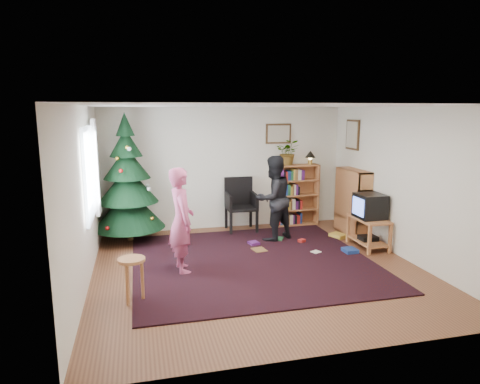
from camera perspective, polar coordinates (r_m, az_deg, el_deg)
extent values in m
plane|color=brown|center=(6.81, 2.33, -10.10)|extent=(5.00, 5.00, 0.00)
plane|color=white|center=(6.36, 2.50, 11.42)|extent=(5.00, 5.00, 0.00)
cube|color=silver|center=(8.87, -2.05, 3.17)|extent=(5.00, 0.02, 2.50)
cube|color=silver|center=(4.19, 11.91, -5.84)|extent=(5.00, 0.02, 2.50)
cube|color=silver|center=(6.27, -20.12, -0.72)|extent=(0.02, 5.00, 2.50)
cube|color=silver|center=(7.55, 20.98, 1.09)|extent=(0.02, 5.00, 2.50)
cube|color=black|center=(7.08, 1.65, -9.19)|extent=(3.80, 3.60, 0.02)
cube|color=silver|center=(6.82, -19.47, 2.34)|extent=(0.04, 1.20, 1.40)
cube|color=white|center=(7.50, -18.65, 3.12)|extent=(0.06, 0.35, 1.60)
cube|color=#4C3319|center=(9.08, 5.14, 7.75)|extent=(0.55, 0.03, 0.42)
cube|color=beige|center=(9.08, 5.14, 7.75)|extent=(0.47, 0.01, 0.34)
cube|color=#4C3319|center=(8.95, 14.80, 7.39)|extent=(0.03, 0.50, 0.60)
cube|color=beige|center=(8.95, 14.80, 7.39)|extent=(0.01, 0.42, 0.52)
cylinder|color=#3F2816|center=(8.41, -14.43, -5.43)|extent=(0.13, 0.13, 0.26)
cone|color=#113319|center=(8.28, -14.59, -2.09)|extent=(1.33, 1.33, 0.75)
cone|color=#113319|center=(8.20, -14.74, 0.97)|extent=(1.11, 1.11, 0.66)
cone|color=#113319|center=(8.14, -14.88, 3.83)|extent=(0.86, 0.86, 0.59)
cone|color=#113319|center=(8.10, -15.01, 6.41)|extent=(0.60, 0.60, 0.51)
cone|color=#113319|center=(8.09, -15.12, 8.75)|extent=(0.34, 0.34, 0.43)
cube|color=#C47E46|center=(9.24, 7.49, -0.37)|extent=(0.95, 0.30, 1.30)
cube|color=#C47E46|center=(9.14, 7.58, 3.53)|extent=(0.95, 0.30, 0.03)
cube|color=#C47E46|center=(8.72, 14.77, -1.32)|extent=(0.30, 0.95, 1.30)
cube|color=#C47E46|center=(8.61, 14.97, 2.81)|extent=(0.30, 0.95, 0.03)
cube|color=#C47E46|center=(7.97, 16.84, -3.45)|extent=(0.45, 0.82, 0.04)
cube|color=#C47E46|center=(7.63, 16.88, -6.23)|extent=(0.05, 0.05, 0.51)
cube|color=#C47E46|center=(7.84, 19.38, -5.94)|extent=(0.05, 0.05, 0.51)
cube|color=#C47E46|center=(8.27, 14.23, -4.78)|extent=(0.05, 0.05, 0.51)
cube|color=#C47E46|center=(8.46, 16.60, -4.56)|extent=(0.05, 0.05, 0.51)
cube|color=#C47E46|center=(8.08, 16.68, -6.27)|extent=(0.41, 0.78, 0.03)
cube|color=black|center=(8.07, 16.70, -5.89)|extent=(0.30, 0.25, 0.08)
cube|color=black|center=(7.92, 16.93, -1.79)|extent=(0.45, 0.50, 0.43)
cube|color=#506FDB|center=(7.81, 15.48, -1.90)|extent=(0.01, 0.39, 0.31)
cube|color=black|center=(8.70, 0.16, -2.12)|extent=(0.60, 0.60, 0.05)
cube|color=black|center=(8.89, -0.25, 0.15)|extent=(0.59, 0.06, 0.59)
cube|color=black|center=(8.45, -1.16, -4.20)|extent=(0.05, 0.05, 0.48)
cube|color=black|center=(8.57, 2.31, -3.98)|extent=(0.05, 0.05, 0.48)
cube|color=black|center=(8.95, -1.89, -3.34)|extent=(0.05, 0.05, 0.48)
cube|color=black|center=(9.07, 1.39, -3.15)|extent=(0.05, 0.05, 0.48)
cylinder|color=#C47E46|center=(5.68, -14.29, -8.75)|extent=(0.35, 0.35, 0.04)
cylinder|color=#C47E46|center=(5.79, -12.88, -11.41)|extent=(0.04, 0.04, 0.54)
cylinder|color=#C47E46|center=(5.89, -14.77, -11.09)|extent=(0.04, 0.04, 0.54)
cylinder|color=#C47E46|center=(5.69, -14.80, -11.90)|extent=(0.04, 0.04, 0.54)
imported|color=#BC4B74|center=(6.52, -7.83, -3.75)|extent=(0.46, 0.63, 1.61)
imported|color=black|center=(8.05, 4.44, -0.86)|extent=(0.96, 0.88, 1.61)
imported|color=gray|center=(9.04, 6.44, 5.28)|extent=(0.60, 0.57, 0.54)
cylinder|color=#A57F33|center=(9.25, 9.33, 3.95)|extent=(0.09, 0.09, 0.09)
sphere|color=#FFD88C|center=(9.24, 9.35, 4.56)|extent=(0.09, 0.09, 0.09)
cone|color=black|center=(9.23, 9.36, 5.01)|extent=(0.22, 0.22, 0.15)
cube|color=#A51E19|center=(8.10, 8.24, -6.46)|extent=(0.20, 0.20, 0.08)
cube|color=navy|center=(7.70, 14.44, -7.62)|extent=(0.20, 0.20, 0.08)
cube|color=#1E592D|center=(8.20, 5.14, -6.19)|extent=(0.20, 0.20, 0.08)
cube|color=gold|center=(8.55, 12.92, -5.70)|extent=(0.20, 0.20, 0.08)
cube|color=brown|center=(7.58, 2.58, -7.58)|extent=(0.20, 0.20, 0.08)
cube|color=beige|center=(7.58, 10.10, -7.76)|extent=(0.20, 0.20, 0.08)
cube|color=#4C1959|center=(7.90, 1.85, -6.80)|extent=(0.20, 0.20, 0.08)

